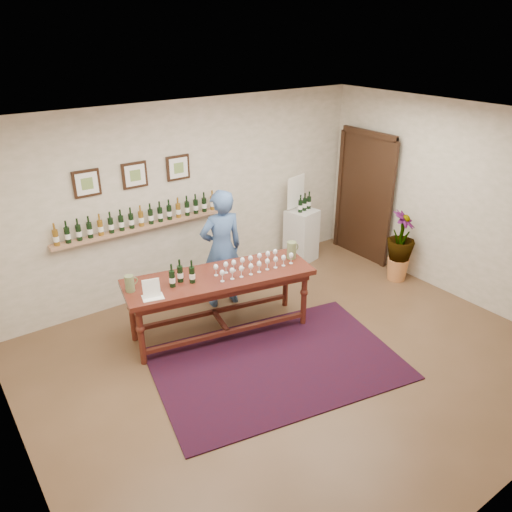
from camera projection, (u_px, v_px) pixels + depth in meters
ground at (294, 360)px, 6.08m from camera, size 6.00×6.00×0.00m
room_shell at (324, 200)px, 8.08m from camera, size 6.00×6.00×6.00m
rug at (277, 363)px, 6.01m from camera, size 3.19×2.45×0.02m
tasting_table at (219, 284)px, 6.34m from camera, size 2.50×1.24×0.85m
table_glasses at (250, 265)px, 6.37m from camera, size 1.18×0.38×0.16m
table_bottles at (181, 272)px, 6.02m from camera, size 0.32×0.22×0.31m
pitcher_left at (130, 284)px, 5.86m from camera, size 0.15×0.15×0.20m
pitcher_right at (292, 250)px, 6.69m from camera, size 0.18×0.18×0.23m
menu_card at (151, 288)px, 5.74m from camera, size 0.28×0.23×0.22m
display_pedestal at (301, 235)px, 8.50m from camera, size 0.54×0.54×0.89m
pedestal_bottles at (305, 202)px, 8.25m from camera, size 0.29×0.14×0.28m
info_sign at (296, 192)px, 8.27m from camera, size 0.42×0.12×0.59m
potted_plant at (400, 246)px, 7.76m from camera, size 0.71×0.71×0.98m
person at (222, 249)px, 6.96m from camera, size 0.68×0.50×1.73m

